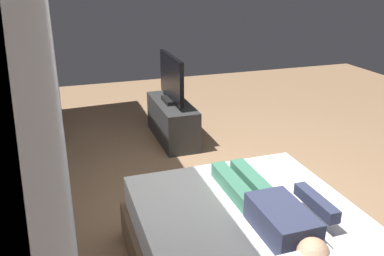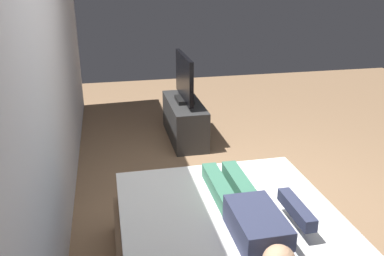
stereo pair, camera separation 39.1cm
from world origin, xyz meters
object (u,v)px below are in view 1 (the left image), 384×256
(remote, at_px, (313,198))
(tv_stand, at_px, (172,121))
(tv, at_px, (171,80))
(person, at_px, (273,210))

(remote, height_order, tv_stand, remote)
(remote, bearing_deg, tv, 6.31)
(remote, xyz_separation_m, tv, (2.62, 0.29, 0.24))
(tv_stand, relative_size, tv, 1.25)
(person, distance_m, tv, 2.78)
(tv, bearing_deg, person, 177.62)
(person, xyz_separation_m, remote, (0.15, -0.40, -0.07))
(tv, bearing_deg, tv_stand, 0.00)
(person, distance_m, tv_stand, 2.80)
(tv, bearing_deg, remote, -173.69)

